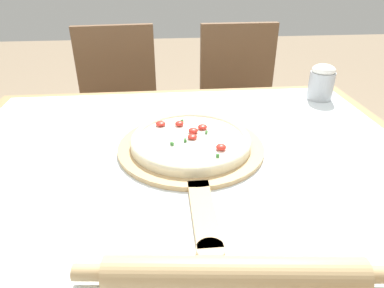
% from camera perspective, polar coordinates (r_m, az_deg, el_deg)
% --- Properties ---
extents(dining_table, '(1.24, 0.99, 0.72)m').
position_cam_1_polar(dining_table, '(0.91, -0.98, -7.62)').
color(dining_table, '#A87F51').
rests_on(dining_table, ground_plane).
extents(towel_cloth, '(1.16, 0.91, 0.00)m').
position_cam_1_polar(towel_cloth, '(0.85, -1.04, -2.08)').
color(towel_cloth, silver).
rests_on(towel_cloth, dining_table).
extents(pizza_peel, '(0.37, 0.57, 0.01)m').
position_cam_1_polar(pizza_peel, '(0.86, -0.06, -1.12)').
color(pizza_peel, tan).
rests_on(pizza_peel, towel_cloth).
extents(pizza, '(0.31, 0.31, 0.03)m').
position_cam_1_polar(pizza, '(0.87, -0.19, 0.66)').
color(pizza, beige).
rests_on(pizza, pizza_peel).
extents(rolling_pin, '(0.48, 0.09, 0.05)m').
position_cam_1_polar(rolling_pin, '(0.54, 7.06, -20.60)').
color(rolling_pin, tan).
rests_on(rolling_pin, towel_cloth).
extents(chair_left, '(0.43, 0.43, 0.88)m').
position_cam_1_polar(chair_left, '(1.74, -11.93, 6.09)').
color(chair_left, brown).
rests_on(chair_left, ground_plane).
extents(chair_right, '(0.41, 0.41, 0.88)m').
position_cam_1_polar(chair_right, '(1.77, 7.89, 6.87)').
color(chair_right, brown).
rests_on(chair_right, ground_plane).
extents(flour_cup, '(0.08, 0.08, 0.12)m').
position_cam_1_polar(flour_cup, '(1.27, 20.79, 9.68)').
color(flour_cup, '#B2B7BC').
rests_on(flour_cup, towel_cloth).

